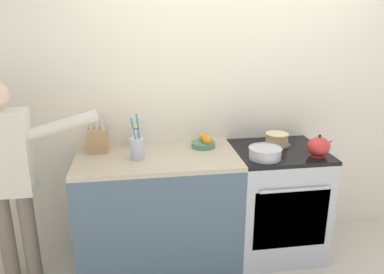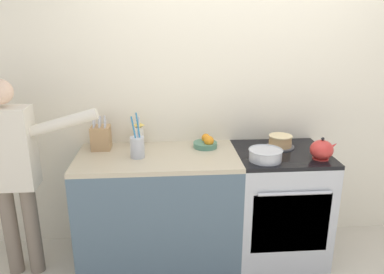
% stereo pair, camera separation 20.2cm
% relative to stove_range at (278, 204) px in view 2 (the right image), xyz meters
% --- Properties ---
extents(wall_back, '(8.00, 0.04, 2.60)m').
position_rel_stove_range_xyz_m(wall_back, '(-0.31, 0.35, 0.85)').
color(wall_back, silver).
rests_on(wall_back, ground_plane).
extents(counter_cabinet, '(1.24, 0.65, 0.90)m').
position_rel_stove_range_xyz_m(counter_cabinet, '(-0.97, 0.00, -0.00)').
color(counter_cabinet, '#4C6070').
rests_on(counter_cabinet, ground_plane).
extents(stove_range, '(0.71, 0.69, 0.90)m').
position_rel_stove_range_xyz_m(stove_range, '(0.00, 0.00, 0.00)').
color(stove_range, '#B7BABF').
rests_on(stove_range, ground_plane).
extents(layer_cake, '(0.23, 0.23, 0.10)m').
position_rel_stove_range_xyz_m(layer_cake, '(0.02, 0.11, 0.50)').
color(layer_cake, '#4C4C51').
rests_on(layer_cake, stove_range).
extents(tea_kettle, '(0.21, 0.17, 0.17)m').
position_rel_stove_range_xyz_m(tea_kettle, '(0.24, -0.17, 0.52)').
color(tea_kettle, red).
rests_on(tea_kettle, stove_range).
extents(mixing_bowl, '(0.25, 0.25, 0.09)m').
position_rel_stove_range_xyz_m(mixing_bowl, '(-0.18, -0.17, 0.49)').
color(mixing_bowl, '#B7BABF').
rests_on(mixing_bowl, stove_range).
extents(knife_block, '(0.15, 0.15, 0.28)m').
position_rel_stove_range_xyz_m(knife_block, '(-1.42, 0.18, 0.55)').
color(knife_block, tan).
rests_on(knife_block, counter_cabinet).
extents(utensil_crock, '(0.11, 0.11, 0.35)m').
position_rel_stove_range_xyz_m(utensil_crock, '(-1.12, -0.03, 0.54)').
color(utensil_crock, '#B7BABF').
rests_on(utensil_crock, counter_cabinet).
extents(fruit_bowl, '(0.19, 0.19, 0.10)m').
position_rel_stove_range_xyz_m(fruit_bowl, '(-0.58, 0.16, 0.49)').
color(fruit_bowl, '#4C7F66').
rests_on(fruit_bowl, counter_cabinet).
extents(milk_carton, '(0.07, 0.07, 0.20)m').
position_rel_stove_range_xyz_m(milk_carton, '(-1.12, 0.25, 0.55)').
color(milk_carton, white).
rests_on(milk_carton, counter_cabinet).
extents(person_baker, '(0.89, 0.20, 1.52)m').
position_rel_stove_range_xyz_m(person_baker, '(-2.01, -0.10, 0.45)').
color(person_baker, '#7A6B5B').
rests_on(person_baker, ground_plane).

